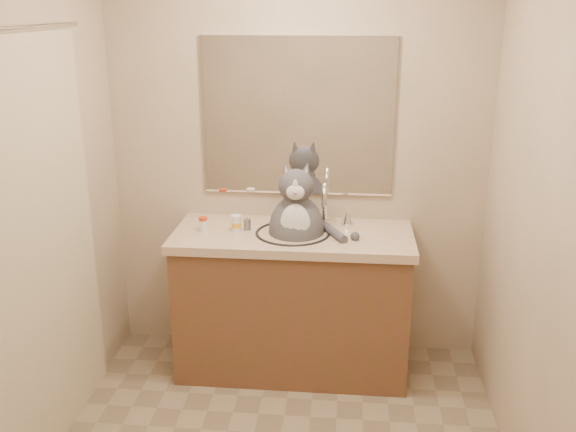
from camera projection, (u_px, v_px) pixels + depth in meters
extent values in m
cube|color=#C7AE93|center=(298.00, 159.00, 3.75)|extent=(2.20, 0.01, 2.40)
cube|color=#C7AE93|center=(201.00, 426.00, 1.37)|extent=(2.20, 0.01, 2.40)
cube|color=#C7AE93|center=(8.00, 222.00, 2.66)|extent=(0.01, 2.50, 2.40)
cube|color=#C7AE93|center=(557.00, 240.00, 2.46)|extent=(0.01, 2.50, 2.40)
cube|color=brown|center=(293.00, 305.00, 3.72)|extent=(1.30, 0.55, 0.80)
cube|color=beige|center=(293.00, 236.00, 3.59)|extent=(1.34, 0.59, 0.05)
torus|color=black|center=(293.00, 233.00, 3.56)|extent=(0.42, 0.42, 0.02)
ellipsoid|color=white|center=(293.00, 246.00, 3.59)|extent=(0.40, 0.40, 0.15)
cylinder|color=silver|center=(325.00, 208.00, 3.68)|extent=(0.03, 0.03, 0.18)
torus|color=silver|center=(325.00, 196.00, 3.59)|extent=(0.03, 0.16, 0.16)
cone|color=silver|center=(347.00, 217.00, 3.68)|extent=(0.06, 0.06, 0.08)
cube|color=white|center=(297.00, 117.00, 3.65)|extent=(1.10, 0.02, 0.90)
cube|color=beige|center=(38.00, 258.00, 2.81)|extent=(0.01, 1.20, 1.90)
cylinder|color=silver|center=(7.00, 29.00, 2.51)|extent=(0.02, 1.30, 0.02)
ellipsoid|color=#4D4D52|center=(296.00, 231.00, 3.59)|extent=(0.32, 0.35, 0.42)
ellipsoid|color=silver|center=(295.00, 227.00, 3.46)|extent=(0.17, 0.10, 0.27)
ellipsoid|color=#4D4D52|center=(296.00, 186.00, 3.46)|extent=(0.20, 0.17, 0.18)
ellipsoid|color=silver|center=(295.00, 192.00, 3.39)|extent=(0.10, 0.05, 0.08)
sphere|color=#D88C8C|center=(295.00, 193.00, 3.36)|extent=(0.02, 0.02, 0.02)
cone|color=#4D4D52|center=(286.00, 169.00, 3.45)|extent=(0.08, 0.07, 0.09)
cone|color=#4D4D52|center=(306.00, 170.00, 3.44)|extent=(0.08, 0.07, 0.09)
cylinder|color=#4D4D52|center=(333.00, 232.00, 3.53)|extent=(0.17, 0.27, 0.05)
cylinder|color=white|center=(203.00, 226.00, 3.59)|extent=(0.05, 0.05, 0.06)
cylinder|color=red|center=(203.00, 219.00, 3.58)|extent=(0.05, 0.05, 0.02)
cylinder|color=white|center=(236.00, 225.00, 3.59)|extent=(0.07, 0.07, 0.08)
cylinder|color=yellow|center=(236.00, 225.00, 3.59)|extent=(0.07, 0.07, 0.03)
cylinder|color=white|center=(236.00, 217.00, 3.57)|extent=(0.07, 0.07, 0.02)
cylinder|color=slate|center=(247.00, 224.00, 3.61)|extent=(0.05, 0.05, 0.06)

